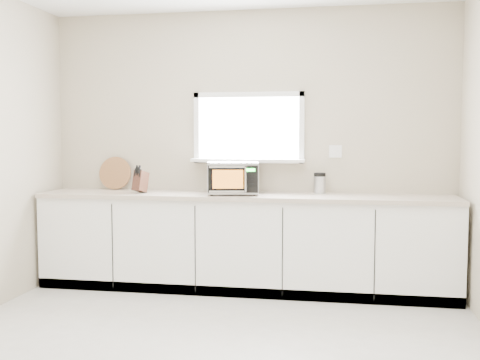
# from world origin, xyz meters

# --- Properties ---
(ground) EXTENTS (4.00, 4.00, 0.00)m
(ground) POSITION_xyz_m (0.00, 0.00, 0.00)
(ground) COLOR beige
(ground) RESTS_ON ground
(back_wall) EXTENTS (4.00, 0.17, 2.70)m
(back_wall) POSITION_xyz_m (0.00, 2.00, 1.36)
(back_wall) COLOR #AFA28B
(back_wall) RESTS_ON ground
(cabinets) EXTENTS (3.92, 0.60, 0.88)m
(cabinets) POSITION_xyz_m (0.00, 1.70, 0.44)
(cabinets) COLOR white
(cabinets) RESTS_ON ground
(countertop) EXTENTS (3.92, 0.64, 0.04)m
(countertop) POSITION_xyz_m (0.00, 1.69, 0.90)
(countertop) COLOR #BFB79E
(countertop) RESTS_ON cabinets
(microwave) EXTENTS (0.53, 0.45, 0.31)m
(microwave) POSITION_xyz_m (-0.10, 1.66, 1.08)
(microwave) COLOR black
(microwave) RESTS_ON countertop
(knife_block) EXTENTS (0.13, 0.20, 0.27)m
(knife_block) POSITION_xyz_m (-1.00, 1.62, 1.04)
(knife_block) COLOR #462719
(knife_block) RESTS_ON countertop
(cutting_board) EXTENTS (0.34, 0.08, 0.34)m
(cutting_board) POSITION_xyz_m (-1.39, 1.94, 1.09)
(cutting_board) COLOR #8E5F37
(cutting_board) RESTS_ON countertop
(coffee_grinder) EXTENTS (0.13, 0.13, 0.20)m
(coffee_grinder) POSITION_xyz_m (0.71, 1.89, 1.02)
(coffee_grinder) COLOR #B4B7BC
(coffee_grinder) RESTS_ON countertop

